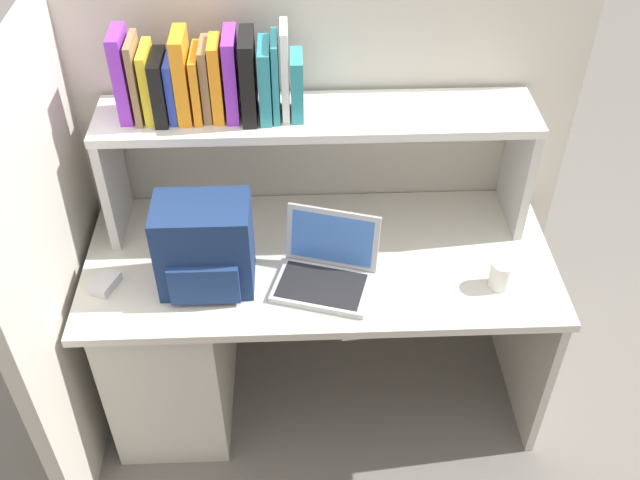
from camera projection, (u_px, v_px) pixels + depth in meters
ground_plane at (320, 389)px, 2.99m from camera, size 8.00×8.00×0.00m
desk at (215, 325)px, 2.71m from camera, size 1.60×0.70×0.73m
cubicle_partition_rear at (316, 180)px, 2.77m from camera, size 1.84×0.05×1.55m
cubicle_partition_left at (63, 264)px, 2.42m from camera, size 0.05×1.06×1.55m
overhead_hutch at (317, 138)px, 2.43m from camera, size 1.44×0.28×0.45m
reference_books_on_shelf at (210, 79)px, 2.27m from camera, size 0.58×0.19×0.30m
laptop at (327, 268)px, 2.40m from camera, size 0.37×0.33×0.22m
backpack at (205, 247)px, 2.32m from camera, size 0.30×0.22×0.31m
computer_mouse at (106, 283)px, 2.39m from camera, size 0.10×0.12×0.03m
paper_cup at (501, 275)px, 2.37m from camera, size 0.08×0.08×0.10m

